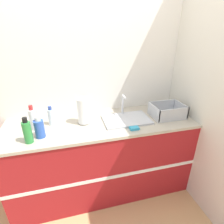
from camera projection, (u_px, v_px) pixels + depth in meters
ground_plane at (109, 208)px, 1.96m from camera, size 12.00×12.00×0.00m
wall_back at (95, 80)px, 2.02m from camera, size 4.39×0.06×2.60m
wall_right at (191, 81)px, 1.94m from camera, size 0.06×2.65×2.60m
counter_cabinet at (102, 157)px, 2.06m from camera, size 2.01×0.67×0.92m
sink at (126, 119)px, 1.90m from camera, size 0.50×0.33×0.25m
paper_towel_roll at (83, 111)px, 1.79m from camera, size 0.12×0.12×0.27m
dish_rack at (167, 112)px, 1.98m from camera, size 0.35×0.27×0.14m
bottle_green at (27, 132)px, 1.48m from camera, size 0.07×0.07×0.24m
bottle_white_spray at (33, 119)px, 1.69m from camera, size 0.07×0.07×0.25m
bottle_clear at (51, 117)px, 1.78m from camera, size 0.06×0.06×0.20m
bottle_blue at (39, 128)px, 1.57m from camera, size 0.09×0.09×0.20m
sponge at (134, 128)px, 1.72m from camera, size 0.09×0.06×0.02m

